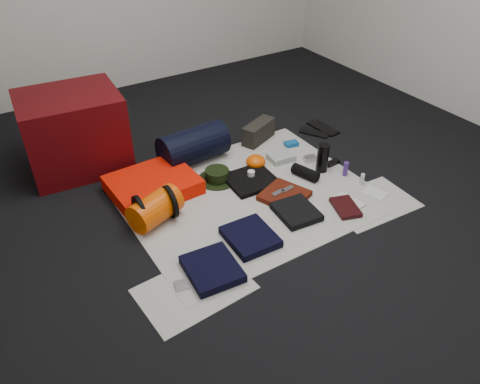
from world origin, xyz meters
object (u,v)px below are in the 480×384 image
navy_duffel (193,145)px  water_bottle (323,158)px  compact_camera (310,159)px  red_cabinet (74,132)px  stuff_sack (155,208)px  paperback_book (345,207)px  sleeping_pad (153,185)px

navy_duffel → water_bottle: (0.72, -0.62, -0.03)m
water_bottle → compact_camera: 0.17m
red_cabinet → navy_duffel: (0.74, -0.40, -0.14)m
stuff_sack → compact_camera: stuff_sack is taller
stuff_sack → red_cabinet: bearing=102.5°
red_cabinet → paperback_book: 1.97m
red_cabinet → paperback_book: bearing=-43.5°
paperback_book → water_bottle: bearing=87.1°
paperback_book → compact_camera: bearing=91.0°
red_cabinet → paperback_book: (1.29, -1.46, -0.26)m
paperback_book → sleeping_pad: bearing=157.0°
sleeping_pad → compact_camera: size_ratio=5.99×
compact_camera → paperback_book: compact_camera is taller
compact_camera → paperback_book: size_ratio=0.43×
water_bottle → stuff_sack: bearing=175.3°
sleeping_pad → water_bottle: bearing=-19.8°
red_cabinet → sleeping_pad: bearing=-57.3°
stuff_sack → navy_duffel: (0.54, 0.51, 0.04)m
stuff_sack → water_bottle: size_ratio=1.53×
stuff_sack → navy_duffel: navy_duffel is taller
sleeping_pad → water_bottle: size_ratio=2.65×
red_cabinet → compact_camera: bearing=-25.4°
red_cabinet → navy_duffel: bearing=-23.4°
red_cabinet → paperback_book: size_ratio=3.11×
red_cabinet → water_bottle: bearing=-29.8°
sleeping_pad → navy_duffel: (0.42, 0.20, 0.08)m
water_bottle → compact_camera: size_ratio=2.26×
compact_camera → water_bottle: bearing=-86.4°
sleeping_pad → compact_camera: (1.16, -0.27, -0.03)m
navy_duffel → water_bottle: 0.95m
sleeping_pad → water_bottle: (1.15, -0.41, 0.06)m
navy_duffel → red_cabinet: bearing=147.5°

